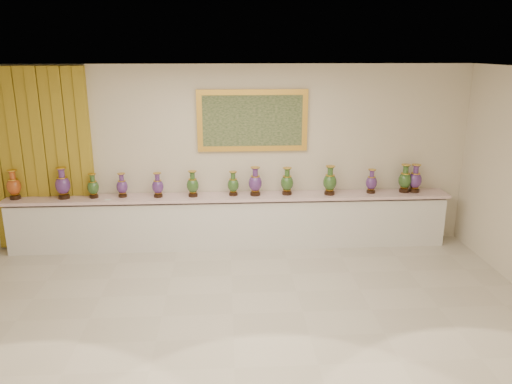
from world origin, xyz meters
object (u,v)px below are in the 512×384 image
(vase_1, at_px, (63,185))
(vase_2, at_px, (93,187))
(counter, at_px, (230,222))
(vase_0, at_px, (14,186))

(vase_1, height_order, vase_2, vase_1)
(vase_1, xyz_separation_m, vase_2, (0.47, 0.01, -0.05))
(counter, distance_m, vase_0, 3.52)
(counter, relative_size, vase_1, 14.21)
(counter, distance_m, vase_1, 2.76)
(counter, height_order, vase_2, vase_2)
(counter, bearing_deg, vase_0, 179.99)
(vase_0, bearing_deg, vase_1, -1.44)
(vase_0, height_order, vase_1, vase_1)
(vase_1, bearing_deg, vase_0, 178.56)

